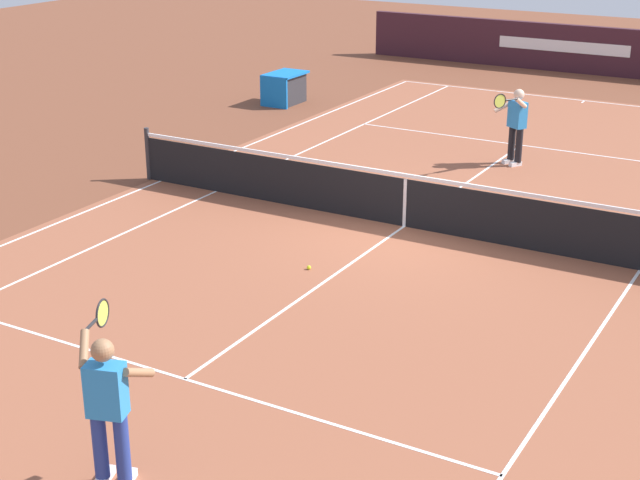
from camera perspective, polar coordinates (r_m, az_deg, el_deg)
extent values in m
plane|color=brown|center=(17.02, 5.07, 0.82)|extent=(60.00, 60.00, 0.00)
cube|color=#935138|center=(17.02, 5.07, 0.82)|extent=(24.20, 11.40, 0.00)
cube|color=white|center=(27.90, 15.58, 8.05)|extent=(0.05, 11.00, 0.01)
cube|color=white|center=(19.82, -9.51, 3.52)|extent=(23.80, 0.05, 0.01)
cube|color=white|center=(19.00, -6.24, 2.93)|extent=(23.80, 0.05, 0.01)
cube|color=white|center=(15.88, 18.63, -1.72)|extent=(23.80, 0.05, 0.01)
cube|color=white|center=(12.00, -8.11, -8.24)|extent=(0.05, 8.22, 0.01)
cube|color=white|center=(22.74, 11.95, 5.59)|extent=(0.05, 8.22, 0.01)
cube|color=white|center=(17.02, 5.07, 0.83)|extent=(12.80, 0.05, 0.01)
cube|color=white|center=(27.76, 15.50, 8.00)|extent=(0.30, 0.05, 0.01)
cylinder|color=#2D2D33|center=(19.85, -10.28, 5.12)|extent=(0.10, 0.10, 1.08)
cube|color=black|center=(16.88, 5.12, 2.23)|extent=(0.02, 11.60, 0.88)
cube|color=white|center=(16.72, 5.18, 3.88)|extent=(0.04, 11.60, 0.06)
cube|color=white|center=(16.88, 5.12, 2.23)|extent=(0.04, 0.06, 0.88)
cube|color=#381923|center=(31.59, 17.64, 10.64)|extent=(0.24, 17.00, 1.49)
cube|color=white|center=(31.89, 14.36, 11.18)|extent=(0.01, 4.23, 0.36)
cylinder|color=navy|center=(9.96, -11.76, -12.11)|extent=(0.15, 0.15, 0.74)
cube|color=white|center=(10.22, -11.46, -13.84)|extent=(0.30, 0.19, 0.09)
cylinder|color=navy|center=(10.05, -13.05, -11.90)|extent=(0.15, 0.15, 0.74)
cube|color=white|center=(10.31, -12.73, -13.63)|extent=(0.30, 0.19, 0.09)
cube|color=#2884D1|center=(9.67, -12.71, -8.76)|extent=(0.35, 0.44, 0.56)
sphere|color=#9E704C|center=(9.47, -12.91, -6.46)|extent=(0.23, 0.23, 0.23)
cylinder|color=#9E704C|center=(9.64, -10.81, -7.81)|extent=(0.41, 0.09, 0.26)
cylinder|color=#9E704C|center=(9.77, -13.96, -6.37)|extent=(0.39, 0.32, 0.30)
cylinder|color=#232326|center=(10.00, -13.57, -4.97)|extent=(0.28, 0.12, 0.04)
torus|color=#232326|center=(10.23, -12.90, -4.29)|extent=(0.31, 0.12, 0.31)
cylinder|color=#C6D84C|center=(10.23, -12.90, -4.29)|extent=(0.26, 0.09, 0.27)
cylinder|color=black|center=(21.13, 11.42, 5.73)|extent=(0.15, 0.15, 0.74)
cube|color=white|center=(21.19, 11.21, 4.65)|extent=(0.30, 0.24, 0.09)
cylinder|color=black|center=(20.95, 11.83, 5.57)|extent=(0.15, 0.15, 0.74)
cube|color=white|center=(21.02, 11.63, 4.49)|extent=(0.30, 0.24, 0.09)
cube|color=#2884D1|center=(20.88, 11.75, 7.37)|extent=(0.40, 0.45, 0.56)
sphere|color=beige|center=(20.79, 11.84, 8.54)|extent=(0.23, 0.23, 0.23)
cylinder|color=beige|center=(20.95, 10.92, 7.84)|extent=(0.33, 0.37, 0.26)
cylinder|color=beige|center=(20.49, 11.94, 8.05)|extent=(0.43, 0.18, 0.30)
cylinder|color=#232326|center=(20.22, 11.38, 8.25)|extent=(0.26, 0.18, 0.04)
torus|color=#232326|center=(20.04, 10.73, 8.18)|extent=(0.28, 0.19, 0.31)
cylinder|color=#C6D84C|center=(20.04, 10.73, 8.18)|extent=(0.23, 0.15, 0.27)
sphere|color=#CCE01E|center=(15.07, -0.67, -1.66)|extent=(0.07, 0.07, 0.07)
cube|color=#2D2D33|center=(26.50, -2.09, 9.03)|extent=(1.10, 0.70, 0.80)
cube|color=blue|center=(26.42, -2.10, 9.92)|extent=(1.24, 0.84, 0.06)
cube|color=blue|center=(26.00, -2.79, 8.83)|extent=(0.06, 0.84, 0.84)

